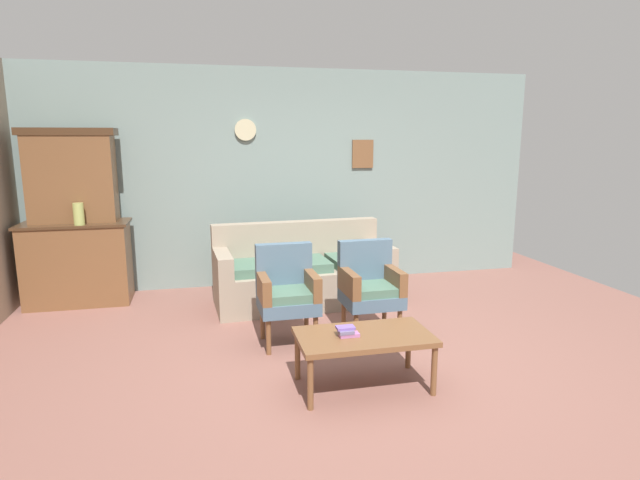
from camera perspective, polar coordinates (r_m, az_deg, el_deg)
name	(u,v)px	position (r m, az deg, el deg)	size (l,w,h in m)	color
ground_plane	(351,363)	(4.48, 3.39, -13.28)	(7.68, 7.68, 0.00)	#84564C
wall_back_with_decor	(294,178)	(6.67, -2.89, 6.81)	(6.40, 0.09, 2.70)	gray
side_cabinet	(78,263)	(6.46, -25.01, -2.31)	(1.16, 0.55, 0.93)	brown
cabinet_upper_hutch	(72,175)	(6.41, -25.59, 6.46)	(0.99, 0.38, 1.03)	brown
vase_on_cabinet	(79,214)	(6.17, -24.95, 2.61)	(0.11, 0.11, 0.24)	#ACB963
floral_couch	(303,275)	(5.91, -1.93, -3.83)	(2.00, 0.91, 0.90)	gray
armchair_near_couch_end	(287,290)	(4.74, -3.64, -5.49)	(0.53, 0.50, 0.90)	slate
armchair_near_cabinet	(370,285)	(4.91, 5.48, -4.92)	(0.53, 0.50, 0.90)	slate
coffee_table	(364,340)	(3.95, 4.85, -10.86)	(1.00, 0.56, 0.42)	brown
book_stack_on_table	(347,332)	(3.88, 2.97, -10.00)	(0.16, 0.11, 0.07)	#AF69A5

